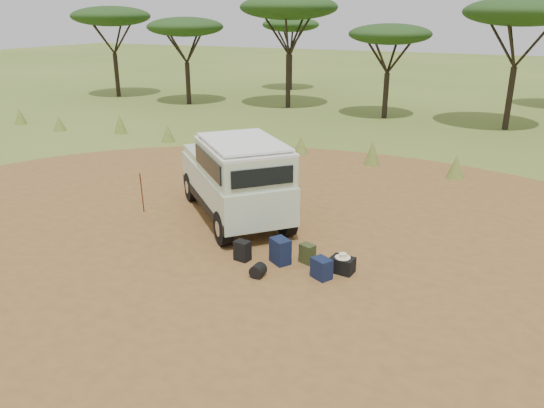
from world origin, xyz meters
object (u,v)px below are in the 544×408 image
at_px(safari_vehicle, 236,179).
at_px(backpack_black, 242,251).
at_px(walking_staff, 142,193).
at_px(duffel_navy, 322,269).
at_px(hard_case, 342,265).
at_px(backpack_navy, 280,251).
at_px(backpack_olive, 307,254).

height_order(safari_vehicle, backpack_black, safari_vehicle).
distance_m(walking_staff, duffel_navy, 5.95).
height_order(safari_vehicle, hard_case, safari_vehicle).
relative_size(safari_vehicle, backpack_navy, 8.01).
height_order(backpack_black, hard_case, backpack_black).
bearing_deg(backpack_navy, hard_case, 39.37).
bearing_deg(backpack_olive, safari_vehicle, 168.05).
height_order(safari_vehicle, walking_staff, safari_vehicle).
height_order(walking_staff, backpack_olive, walking_staff).
bearing_deg(duffel_navy, backpack_olive, 162.79).
relative_size(backpack_black, duffel_navy, 1.03).
xyz_separation_m(duffel_navy, hard_case, (0.31, 0.45, -0.05)).
height_order(backpack_navy, duffel_navy, backpack_navy).
height_order(walking_staff, duffel_navy, walking_staff).
xyz_separation_m(walking_staff, backpack_black, (3.87, -1.33, -0.40)).
bearing_deg(backpack_black, backpack_navy, 24.75).
relative_size(backpack_navy, duffel_navy, 1.30).
distance_m(duffel_navy, hard_case, 0.54).
bearing_deg(hard_case, walking_staff, 176.96).
bearing_deg(backpack_black, walking_staff, 169.53).
bearing_deg(walking_staff, backpack_olive, -46.11).
height_order(backpack_black, duffel_navy, backpack_black).
distance_m(backpack_olive, hard_case, 0.86).
height_order(walking_staff, backpack_navy, walking_staff).
height_order(safari_vehicle, backpack_navy, safari_vehicle).
xyz_separation_m(safari_vehicle, backpack_black, (1.40, -2.22, -0.88)).
xyz_separation_m(safari_vehicle, walking_staff, (-2.46, -0.89, -0.48)).
bearing_deg(hard_case, backpack_black, -163.93).
bearing_deg(safari_vehicle, backpack_olive, 11.59).
xyz_separation_m(backpack_black, backpack_olive, (1.37, 0.51, -0.01)).
relative_size(walking_staff, backpack_black, 2.86).
xyz_separation_m(backpack_olive, duffel_navy, (0.54, -0.54, 0.00)).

